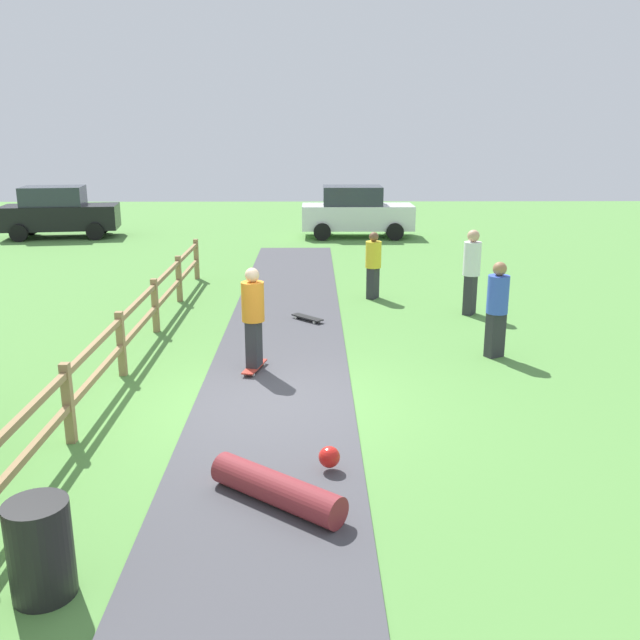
{
  "coord_description": "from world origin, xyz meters",
  "views": [
    {
      "loc": [
        0.58,
        -9.64,
        3.99
      ],
      "look_at": [
        0.7,
        1.11,
        1.0
      ],
      "focal_mm": 38.61,
      "sensor_mm": 36.0,
      "label": 1
    }
  ],
  "objects_px": {
    "skater_fallen": "(281,486)",
    "parked_car_black": "(59,212)",
    "skateboard_loose": "(307,318)",
    "bystander_yellow": "(373,262)",
    "bystander_blue": "(497,305)",
    "parked_car_white": "(356,212)",
    "skater_riding": "(253,314)",
    "trash_bin": "(40,549)",
    "bystander_white": "(472,268)"
  },
  "relations": [
    {
      "from": "bystander_yellow",
      "to": "parked_car_black",
      "type": "xyz_separation_m",
      "value": [
        -11.07,
        9.93,
        0.07
      ]
    },
    {
      "from": "bystander_yellow",
      "to": "bystander_white",
      "type": "xyz_separation_m",
      "value": [
        2.03,
        -1.52,
        0.16
      ]
    },
    {
      "from": "skater_fallen",
      "to": "parked_car_black",
      "type": "bearing_deg",
      "value": 115.41
    },
    {
      "from": "trash_bin",
      "to": "bystander_white",
      "type": "bearing_deg",
      "value": 58.34
    },
    {
      "from": "trash_bin",
      "to": "bystander_white",
      "type": "distance_m",
      "value": 11.22
    },
    {
      "from": "trash_bin",
      "to": "skater_riding",
      "type": "bearing_deg",
      "value": 76.5
    },
    {
      "from": "parked_car_black",
      "to": "skater_riding",
      "type": "bearing_deg",
      "value": -60.45
    },
    {
      "from": "trash_bin",
      "to": "skater_fallen",
      "type": "height_order",
      "value": "trash_bin"
    },
    {
      "from": "skateboard_loose",
      "to": "bystander_white",
      "type": "distance_m",
      "value": 3.78
    },
    {
      "from": "skater_riding",
      "to": "skater_fallen",
      "type": "xyz_separation_m",
      "value": [
        0.64,
        -4.28,
        -0.81
      ]
    },
    {
      "from": "skateboard_loose",
      "to": "bystander_blue",
      "type": "xyz_separation_m",
      "value": [
        3.41,
        -2.39,
        0.88
      ]
    },
    {
      "from": "skater_fallen",
      "to": "parked_car_black",
      "type": "relative_size",
      "value": 0.35
    },
    {
      "from": "bystander_blue",
      "to": "skateboard_loose",
      "type": "bearing_deg",
      "value": 144.91
    },
    {
      "from": "trash_bin",
      "to": "skateboard_loose",
      "type": "xyz_separation_m",
      "value": [
        2.27,
        8.96,
        -0.36
      ]
    },
    {
      "from": "skater_fallen",
      "to": "skateboard_loose",
      "type": "xyz_separation_m",
      "value": [
        0.24,
        7.43,
        -0.11
      ]
    },
    {
      "from": "bystander_blue",
      "to": "parked_car_black",
      "type": "distance_m",
      "value": 19.34
    },
    {
      "from": "trash_bin",
      "to": "bystander_yellow",
      "type": "distance_m",
      "value": 11.72
    },
    {
      "from": "skater_riding",
      "to": "skater_fallen",
      "type": "relative_size",
      "value": 1.15
    },
    {
      "from": "skateboard_loose",
      "to": "bystander_blue",
      "type": "bearing_deg",
      "value": -35.09
    },
    {
      "from": "skateboard_loose",
      "to": "parked_car_white",
      "type": "distance_m",
      "value": 12.2
    },
    {
      "from": "skater_riding",
      "to": "skateboard_loose",
      "type": "xyz_separation_m",
      "value": [
        0.88,
        3.16,
        -0.92
      ]
    },
    {
      "from": "skater_riding",
      "to": "bystander_white",
      "type": "xyz_separation_m",
      "value": [
        4.49,
        3.74,
        0.04
      ]
    },
    {
      "from": "parked_car_black",
      "to": "skateboard_loose",
      "type": "bearing_deg",
      "value": -51.74
    },
    {
      "from": "skater_fallen",
      "to": "bystander_white",
      "type": "distance_m",
      "value": 8.93
    },
    {
      "from": "skater_fallen",
      "to": "parked_car_white",
      "type": "distance_m",
      "value": 19.59
    },
    {
      "from": "parked_car_white",
      "to": "parked_car_black",
      "type": "bearing_deg",
      "value": -179.96
    },
    {
      "from": "bystander_blue",
      "to": "bystander_white",
      "type": "distance_m",
      "value": 2.98
    },
    {
      "from": "skater_fallen",
      "to": "bystander_yellow",
      "type": "xyz_separation_m",
      "value": [
        1.82,
        9.53,
        0.69
      ]
    },
    {
      "from": "bystander_white",
      "to": "parked_car_black",
      "type": "xyz_separation_m",
      "value": [
        -13.1,
        11.45,
        -0.09
      ]
    },
    {
      "from": "skater_fallen",
      "to": "bystander_yellow",
      "type": "relative_size",
      "value": 0.95
    },
    {
      "from": "skater_fallen",
      "to": "bystander_yellow",
      "type": "height_order",
      "value": "bystander_yellow"
    },
    {
      "from": "skateboard_loose",
      "to": "parked_car_black",
      "type": "height_order",
      "value": "parked_car_black"
    },
    {
      "from": "bystander_blue",
      "to": "bystander_yellow",
      "type": "bearing_deg",
      "value": 112.11
    },
    {
      "from": "skateboard_loose",
      "to": "parked_car_white",
      "type": "relative_size",
      "value": 0.17
    },
    {
      "from": "bystander_yellow",
      "to": "bystander_white",
      "type": "relative_size",
      "value": 0.86
    },
    {
      "from": "parked_car_white",
      "to": "bystander_yellow",
      "type": "bearing_deg",
      "value": -91.14
    },
    {
      "from": "skateboard_loose",
      "to": "parked_car_black",
      "type": "distance_m",
      "value": 15.34
    },
    {
      "from": "parked_car_white",
      "to": "parked_car_black",
      "type": "relative_size",
      "value": 0.96
    },
    {
      "from": "skater_riding",
      "to": "bystander_blue",
      "type": "height_order",
      "value": "skater_riding"
    },
    {
      "from": "parked_car_white",
      "to": "parked_car_black",
      "type": "xyz_separation_m",
      "value": [
        -11.27,
        -0.01,
        0.0
      ]
    },
    {
      "from": "trash_bin",
      "to": "parked_car_white",
      "type": "relative_size",
      "value": 0.21
    },
    {
      "from": "bystander_blue",
      "to": "bystander_white",
      "type": "height_order",
      "value": "bystander_white"
    },
    {
      "from": "skater_fallen",
      "to": "bystander_blue",
      "type": "relative_size",
      "value": 0.89
    },
    {
      "from": "parked_car_black",
      "to": "bystander_blue",
      "type": "bearing_deg",
      "value": -48.21
    },
    {
      "from": "skater_riding",
      "to": "skater_fallen",
      "type": "height_order",
      "value": "skater_riding"
    },
    {
      "from": "parked_car_white",
      "to": "skater_riding",
      "type": "bearing_deg",
      "value": -99.93
    },
    {
      "from": "skater_fallen",
      "to": "bystander_white",
      "type": "relative_size",
      "value": 0.82
    },
    {
      "from": "skater_fallen",
      "to": "parked_car_black",
      "type": "xyz_separation_m",
      "value": [
        -9.24,
        19.46,
        0.76
      ]
    },
    {
      "from": "skateboard_loose",
      "to": "bystander_blue",
      "type": "height_order",
      "value": "bystander_blue"
    },
    {
      "from": "skateboard_loose",
      "to": "parked_car_black",
      "type": "xyz_separation_m",
      "value": [
        -9.49,
        12.03,
        0.87
      ]
    }
  ]
}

